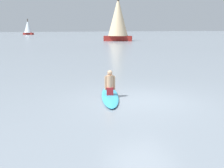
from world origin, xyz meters
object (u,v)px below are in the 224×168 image
at_px(sailboat_far_left, 28,27).
at_px(surfboard, 110,96).
at_px(person_paddler, 110,84).
at_px(sailboat_near_right, 118,18).

bearing_deg(sailboat_far_left, surfboard, -50.48).
relative_size(surfboard, sailboat_far_left, 0.52).
height_order(person_paddler, sailboat_far_left, sailboat_far_left).
bearing_deg(person_paddler, sailboat_near_right, -4.26).
relative_size(surfboard, person_paddler, 3.62).
bearing_deg(surfboard, person_paddler, -93.29).
bearing_deg(person_paddler, sailboat_far_left, 15.80).
xyz_separation_m(surfboard, sailboat_far_left, (14.13, 107.59, 2.95)).
distance_m(surfboard, person_paddler, 0.47).
bearing_deg(surfboard, sailboat_near_right, -4.26).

